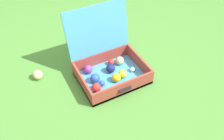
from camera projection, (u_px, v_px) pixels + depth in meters
ground_plane at (106, 74)px, 2.25m from camera, size 16.00×16.00×0.00m
open_suitcase at (108, 64)px, 2.17m from camera, size 0.58×0.57×0.57m
stray_ball_on_grass at (38, 75)px, 2.18m from camera, size 0.09×0.09×0.09m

